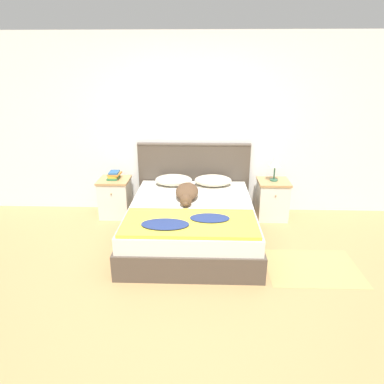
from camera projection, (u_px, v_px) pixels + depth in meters
ground_plane at (180, 291)px, 3.40m from camera, size 16.00×16.00×0.00m
wall_back at (189, 126)px, 4.95m from camera, size 9.00×0.06×2.55m
bed at (191, 223)px, 4.32m from camera, size 1.58×1.92×0.48m
headboard at (194, 176)px, 5.13m from camera, size 1.66×0.06×1.05m
nightstand_left at (115, 197)px, 5.02m from camera, size 0.44×0.44×0.57m
nightstand_right at (272, 199)px, 4.95m from camera, size 0.44×0.44×0.57m
pillow_left at (174, 180)px, 4.91m from camera, size 0.53×0.34×0.15m
pillow_right at (213, 181)px, 4.89m from camera, size 0.53×0.34×0.15m
quilt at (189, 223)px, 3.70m from camera, size 1.46×0.70×0.07m
dog at (187, 192)px, 4.42m from camera, size 0.30×0.75×0.17m
book_stack at (114, 175)px, 4.93m from camera, size 0.18×0.23×0.11m
table_lamp at (275, 163)px, 4.77m from camera, size 0.19×0.19×0.35m
rug at (312, 267)px, 3.79m from camera, size 1.01×0.77×0.00m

